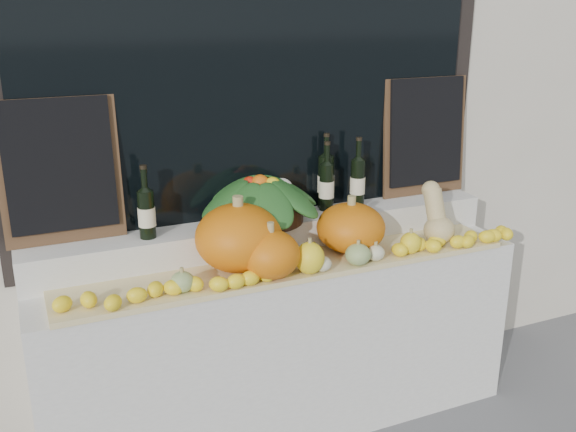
{
  "coord_description": "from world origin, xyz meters",
  "views": [
    {
      "loc": [
        -1.09,
        -1.04,
        2.03
      ],
      "look_at": [
        0.0,
        1.45,
        1.12
      ],
      "focal_mm": 40.0,
      "sensor_mm": 36.0,
      "label": 1
    }
  ],
  "objects_px": {
    "butternut_squash": "(437,218)",
    "produce_bowl": "(260,198)",
    "wine_bottle_tall": "(326,181)",
    "pumpkin_left": "(239,238)",
    "pumpkin_right": "(351,228)"
  },
  "relations": [
    {
      "from": "butternut_squash",
      "to": "produce_bowl",
      "type": "xyz_separation_m",
      "value": [
        -0.82,
        0.28,
        0.12
      ]
    },
    {
      "from": "pumpkin_right",
      "to": "produce_bowl",
      "type": "height_order",
      "value": "produce_bowl"
    },
    {
      "from": "produce_bowl",
      "to": "pumpkin_right",
      "type": "bearing_deg",
      "value": -30.09
    },
    {
      "from": "produce_bowl",
      "to": "wine_bottle_tall",
      "type": "relative_size",
      "value": 1.64
    },
    {
      "from": "butternut_squash",
      "to": "pumpkin_right",
      "type": "bearing_deg",
      "value": 172.24
    },
    {
      "from": "pumpkin_left",
      "to": "pumpkin_right",
      "type": "height_order",
      "value": "pumpkin_left"
    },
    {
      "from": "pumpkin_left",
      "to": "butternut_squash",
      "type": "xyz_separation_m",
      "value": [
        1.0,
        -0.06,
        -0.03
      ]
    },
    {
      "from": "butternut_squash",
      "to": "produce_bowl",
      "type": "bearing_deg",
      "value": 161.34
    },
    {
      "from": "pumpkin_left",
      "to": "pumpkin_right",
      "type": "bearing_deg",
      "value": -0.13
    },
    {
      "from": "pumpkin_right",
      "to": "produce_bowl",
      "type": "xyz_separation_m",
      "value": [
        -0.37,
        0.21,
        0.13
      ]
    },
    {
      "from": "pumpkin_right",
      "to": "wine_bottle_tall",
      "type": "xyz_separation_m",
      "value": [
        0.01,
        0.28,
        0.15
      ]
    },
    {
      "from": "wine_bottle_tall",
      "to": "pumpkin_left",
      "type": "bearing_deg",
      "value": -153.41
    },
    {
      "from": "produce_bowl",
      "to": "wine_bottle_tall",
      "type": "bearing_deg",
      "value": 10.35
    },
    {
      "from": "pumpkin_right",
      "to": "produce_bowl",
      "type": "relative_size",
      "value": 0.52
    },
    {
      "from": "wine_bottle_tall",
      "to": "butternut_squash",
      "type": "bearing_deg",
      "value": -38.35
    }
  ]
}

